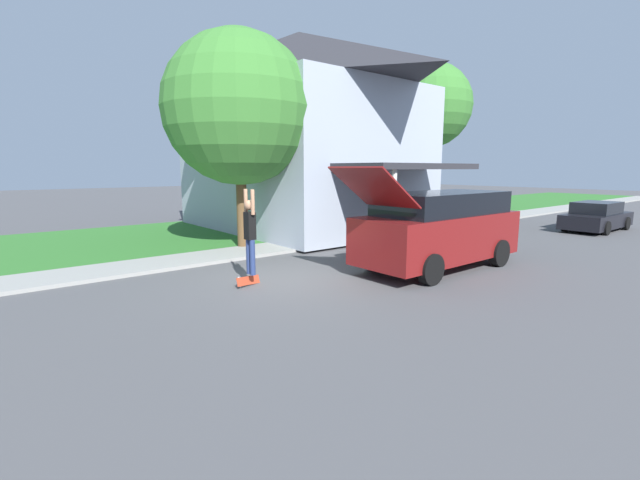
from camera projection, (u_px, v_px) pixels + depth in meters
name	position (u px, v px, depth m)	size (l,w,h in m)	color
ground_plane	(283.00, 279.00, 10.96)	(120.00, 120.00, 0.00)	#49494C
lawn	(292.00, 226.00, 20.81)	(10.00, 80.00, 0.08)	#2D6B28
sidewalk	(355.00, 237.00, 17.44)	(1.80, 80.00, 0.10)	gray
house	(300.00, 129.00, 19.59)	(13.20, 8.14, 8.71)	#99A3B2
lawn_tree_near	(239.00, 109.00, 14.37)	(5.08, 5.08, 7.24)	brown
lawn_tree_far	(429.00, 106.00, 21.94)	(4.29, 4.29, 8.07)	brown
suv_parked	(439.00, 228.00, 11.99)	(2.18, 5.94, 2.85)	maroon
car_down_street	(596.00, 217.00, 19.49)	(1.84, 4.28, 1.31)	black
skateboarder	(250.00, 231.00, 10.07)	(0.41, 0.23, 2.03)	navy
skateboard	(248.00, 281.00, 10.33)	(0.32, 0.73, 0.30)	#B73D23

